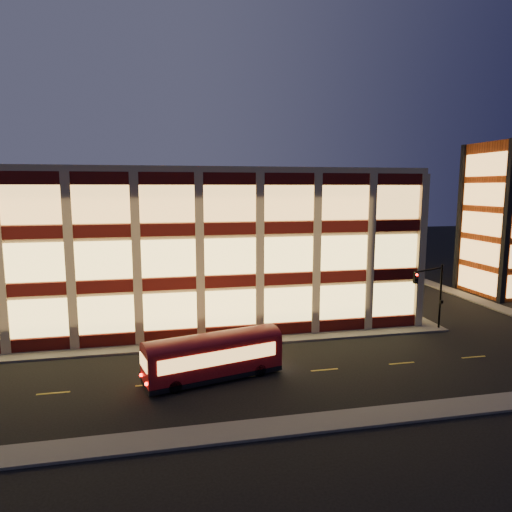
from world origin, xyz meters
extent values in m
plane|color=black|center=(0.00, 0.00, 0.00)|extent=(200.00, 200.00, 0.00)
cube|color=#514F4C|center=(-3.00, 1.00, 0.07)|extent=(54.00, 2.00, 0.15)
cube|color=#514F4C|center=(23.00, 17.00, 0.07)|extent=(2.00, 30.00, 0.15)
cube|color=#514F4C|center=(34.00, 17.00, 0.07)|extent=(2.00, 30.00, 0.15)
cube|color=#514F4C|center=(0.00, -13.00, 0.07)|extent=(100.00, 2.00, 0.15)
cube|color=tan|center=(-3.00, 17.00, 7.00)|extent=(50.00, 30.00, 14.00)
cube|color=tan|center=(-3.00, 17.00, 14.25)|extent=(50.40, 30.40, 0.50)
cube|color=#470C0A|center=(-3.00, 1.88, 0.65)|extent=(50.10, 0.25, 1.00)
cube|color=#FBD069|center=(-3.00, 1.90, 2.75)|extent=(49.00, 0.20, 3.00)
cube|color=#470C0A|center=(22.12, 17.00, 0.65)|extent=(0.25, 30.10, 1.00)
cube|color=#FBD069|center=(22.10, 17.00, 2.75)|extent=(0.20, 29.00, 3.00)
cube|color=#470C0A|center=(-3.00, 1.88, 5.05)|extent=(50.10, 0.25, 1.00)
cube|color=#FBD069|center=(-3.00, 1.90, 7.15)|extent=(49.00, 0.20, 3.00)
cube|color=#470C0A|center=(22.12, 17.00, 5.05)|extent=(0.25, 30.10, 1.00)
cube|color=#FBD069|center=(22.10, 17.00, 7.15)|extent=(0.20, 29.00, 3.00)
cube|color=#470C0A|center=(-3.00, 1.88, 9.45)|extent=(50.10, 0.25, 1.00)
cube|color=#FBD069|center=(-3.00, 1.90, 11.55)|extent=(49.00, 0.20, 3.00)
cube|color=#470C0A|center=(22.12, 17.00, 9.45)|extent=(0.25, 30.10, 1.00)
cube|color=#FBD069|center=(22.10, 17.00, 11.55)|extent=(0.20, 29.00, 3.00)
cube|color=#8C3814|center=(40.00, 12.00, 9.00)|extent=(8.00, 8.00, 18.00)
cube|color=black|center=(36.00, 8.00, 9.00)|extent=(0.60, 0.60, 18.00)
cube|color=black|center=(36.00, 16.00, 9.00)|extent=(0.60, 0.60, 18.00)
cube|color=#FFB559|center=(35.92, 12.00, 1.80)|extent=(0.16, 6.60, 2.60)
cube|color=#FFB559|center=(35.92, 12.00, 5.20)|extent=(0.16, 6.60, 2.60)
cube|color=#FFB559|center=(35.92, 12.00, 8.60)|extent=(0.16, 6.60, 2.60)
cube|color=#FFB559|center=(35.92, 12.00, 12.00)|extent=(0.16, 6.60, 2.60)
cube|color=#FFB559|center=(35.92, 12.00, 15.40)|extent=(0.16, 6.60, 2.60)
cylinder|color=black|center=(23.50, 0.80, 3.00)|extent=(0.18, 0.18, 6.00)
cylinder|color=black|center=(21.75, 0.05, 5.70)|extent=(3.56, 1.63, 0.14)
cube|color=black|center=(20.00, -0.70, 5.20)|extent=(0.32, 0.32, 0.95)
sphere|color=#FF0C05|center=(20.00, -0.88, 5.50)|extent=(0.20, 0.20, 0.20)
cube|color=black|center=(23.50, 0.60, 2.60)|extent=(0.25, 0.18, 0.28)
cube|color=maroon|center=(2.14, -5.81, 1.58)|extent=(9.59, 4.57, 2.14)
cube|color=black|center=(2.14, -5.81, 0.33)|extent=(9.59, 4.57, 0.33)
cylinder|color=black|center=(-0.49, -7.55, 0.42)|extent=(0.88, 0.48, 0.84)
cylinder|color=black|center=(-1.00, -5.56, 0.42)|extent=(0.88, 0.48, 0.84)
cylinder|color=black|center=(5.28, -6.06, 0.42)|extent=(0.88, 0.48, 0.84)
cylinder|color=black|center=(4.77, -4.08, 0.42)|extent=(0.88, 0.48, 0.84)
cube|color=#FFB559|center=(2.44, -6.97, 1.86)|extent=(7.94, 2.10, 0.93)
cube|color=#FFB559|center=(1.85, -4.66, 1.86)|extent=(7.94, 2.10, 0.93)
camera|label=1|loc=(-1.06, -35.07, 12.82)|focal=32.00mm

